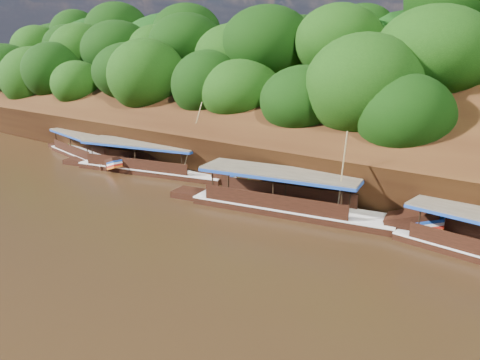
% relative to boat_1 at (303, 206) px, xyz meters
% --- Properties ---
extents(ground, '(160.00, 160.00, 0.00)m').
position_rel_boat_1_xyz_m(ground, '(0.01, -7.35, -0.62)').
color(ground, black).
rests_on(ground, ground).
extents(riverbank, '(120.00, 30.06, 19.40)m').
position_rel_boat_1_xyz_m(riverbank, '(-0.00, 15.37, 1.27)').
color(riverbank, black).
rests_on(riverbank, ground).
extents(boat_1, '(15.91, 5.20, 6.37)m').
position_rel_boat_1_xyz_m(boat_1, '(0.00, 0.00, 0.00)').
color(boat_1, black).
rests_on(boat_1, ground).
extents(boat_2, '(16.26, 5.84, 6.68)m').
position_rel_boat_1_xyz_m(boat_2, '(-14.50, 1.26, -0.04)').
color(boat_2, black).
rests_on(boat_2, ground).
extents(boat_3, '(13.13, 4.27, 2.76)m').
position_rel_boat_1_xyz_m(boat_3, '(-23.82, 0.75, -0.09)').
color(boat_3, black).
rests_on(boat_3, ground).
extents(reeds, '(49.82, 2.71, 2.16)m').
position_rel_boat_1_xyz_m(reeds, '(-3.58, 2.33, 0.26)').
color(reeds, '#22711C').
rests_on(reeds, ground).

